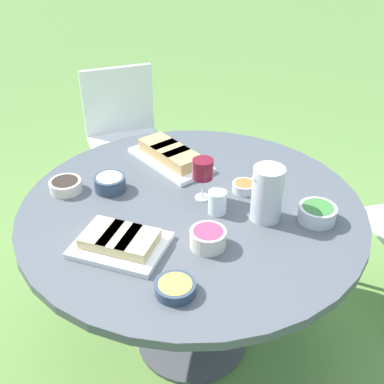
{
  "coord_description": "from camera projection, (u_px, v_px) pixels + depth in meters",
  "views": [
    {
      "loc": [
        0.49,
        1.46,
        1.82
      ],
      "look_at": [
        0.0,
        0.0,
        0.83
      ],
      "focal_mm": 45.0,
      "sensor_mm": 36.0,
      "label": 1
    }
  ],
  "objects": [
    {
      "name": "ground_plane",
      "position": [
        192.0,
        338.0,
        2.28
      ],
      "size": [
        40.0,
        40.0,
        0.0
      ],
      "primitive_type": "plane",
      "color": "#668E42"
    },
    {
      "name": "dining_table",
      "position": [
        192.0,
        227.0,
        1.92
      ],
      "size": [
        1.34,
        1.34,
        0.77
      ],
      "color": "#4C4C51",
      "rests_on": "ground_plane"
    },
    {
      "name": "chair_near_right",
      "position": [
        124.0,
        130.0,
        2.99
      ],
      "size": [
        0.45,
        0.43,
        0.89
      ],
      "color": "silver",
      "rests_on": "ground_plane"
    },
    {
      "name": "water_pitcher",
      "position": [
        267.0,
        194.0,
        1.74
      ],
      "size": [
        0.12,
        0.11,
        0.21
      ],
      "color": "silver",
      "rests_on": "dining_table"
    },
    {
      "name": "wine_glass",
      "position": [
        203.0,
        170.0,
        1.84
      ],
      "size": [
        0.08,
        0.08,
        0.17
      ],
      "color": "silver",
      "rests_on": "dining_table"
    },
    {
      "name": "platter_bread_main",
      "position": [
        170.0,
        155.0,
        2.14
      ],
      "size": [
        0.32,
        0.44,
        0.07
      ],
      "color": "white",
      "rests_on": "dining_table"
    },
    {
      "name": "platter_charcuterie",
      "position": [
        120.0,
        241.0,
        1.64
      ],
      "size": [
        0.38,
        0.37,
        0.06
      ],
      "color": "white",
      "rests_on": "dining_table"
    },
    {
      "name": "bowl_fries",
      "position": [
        175.0,
        287.0,
        1.46
      ],
      "size": [
        0.13,
        0.13,
        0.04
      ],
      "color": "#334256",
      "rests_on": "dining_table"
    },
    {
      "name": "bowl_salad",
      "position": [
        317.0,
        213.0,
        1.76
      ],
      "size": [
        0.14,
        0.14,
        0.06
      ],
      "color": "silver",
      "rests_on": "dining_table"
    },
    {
      "name": "bowl_olives",
      "position": [
        66.0,
        185.0,
        1.94
      ],
      "size": [
        0.13,
        0.13,
        0.05
      ],
      "color": "beige",
      "rests_on": "dining_table"
    },
    {
      "name": "bowl_dip_red",
      "position": [
        208.0,
        237.0,
        1.64
      ],
      "size": [
        0.13,
        0.13,
        0.07
      ],
      "color": "beige",
      "rests_on": "dining_table"
    },
    {
      "name": "bowl_dip_cream",
      "position": [
        110.0,
        183.0,
        1.94
      ],
      "size": [
        0.13,
        0.13,
        0.06
      ],
      "color": "#334256",
      "rests_on": "dining_table"
    },
    {
      "name": "bowl_roasted_veg",
      "position": [
        244.0,
        186.0,
        1.94
      ],
      "size": [
        0.1,
        0.1,
        0.04
      ],
      "color": "silver",
      "rests_on": "dining_table"
    },
    {
      "name": "cup_water_near",
      "position": [
        217.0,
        202.0,
        1.8
      ],
      "size": [
        0.07,
        0.07,
        0.09
      ],
      "color": "silver",
      "rests_on": "dining_table"
    },
    {
      "name": "handbag",
      "position": [
        273.0,
        189.0,
        3.15
      ],
      "size": [
        0.3,
        0.14,
        0.37
      ],
      "color": "maroon",
      "rests_on": "ground_plane"
    }
  ]
}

